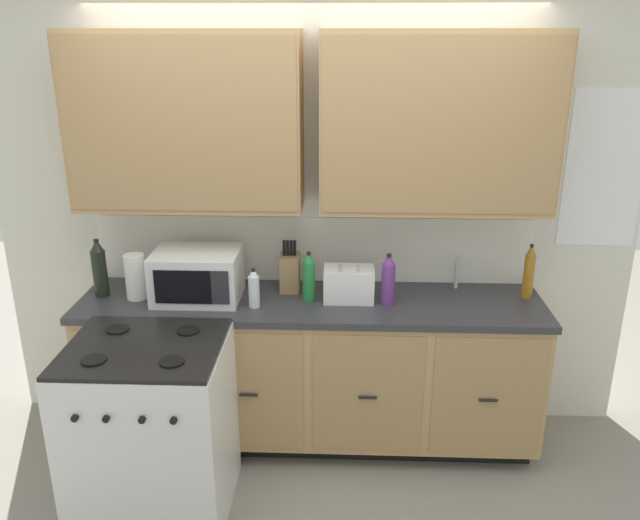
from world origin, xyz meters
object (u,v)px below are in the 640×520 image
object	(u,v)px
toaster	(349,284)
bottle_clear	(254,288)
knife_block	(290,272)
stove_range	(152,429)
bottle_violet	(388,280)
bottle_green	(309,277)
paper_towel_roll	(136,277)
bottle_dark	(99,269)
bottle_amber	(529,272)
microwave	(197,275)

from	to	relation	value
toaster	bottle_clear	world-z (taller)	bottle_clear
knife_block	bottle_clear	size ratio (longest dim) A/B	1.38
stove_range	toaster	xyz separation A→B (m)	(0.98, 0.64, 0.55)
bottle_violet	bottle_clear	size ratio (longest dim) A/B	1.31
bottle_green	stove_range	bearing A→B (deg)	-140.79
bottle_green	bottle_clear	world-z (taller)	bottle_green
stove_range	paper_towel_roll	size ratio (longest dim) A/B	3.65
bottle_dark	bottle_amber	bearing A→B (deg)	1.70
knife_block	bottle_amber	size ratio (longest dim) A/B	0.97
microwave	toaster	bearing A→B (deg)	0.84
stove_range	toaster	world-z (taller)	toaster
knife_block	bottle_amber	bearing A→B (deg)	-2.21
stove_range	bottle_violet	bearing A→B (deg)	26.10
bottle_dark	bottle_green	bearing A→B (deg)	-0.96
bottle_amber	bottle_clear	distance (m)	1.55
bottle_violet	bottle_clear	distance (m)	0.74
toaster	bottle_dark	xyz separation A→B (m)	(-1.42, 0.00, 0.07)
paper_towel_roll	bottle_violet	bearing A→B (deg)	-0.97
paper_towel_roll	bottle_amber	bearing A→B (deg)	2.57
toaster	stove_range	bearing A→B (deg)	-147.08
knife_block	paper_towel_roll	distance (m)	0.88
stove_range	bottle_amber	bearing A→B (deg)	19.60
bottle_violet	bottle_dark	xyz separation A→B (m)	(-1.63, 0.05, 0.02)
bottle_green	bottle_clear	size ratio (longest dim) A/B	1.28
knife_block	bottle_green	xyz separation A→B (m)	(0.12, -0.14, 0.03)
bottle_violet	toaster	bearing A→B (deg)	167.17
toaster	bottle_green	distance (m)	0.23
microwave	knife_block	size ratio (longest dim) A/B	1.55
bottle_green	bottle_dark	bearing A→B (deg)	179.04
bottle_violet	bottle_amber	xyz separation A→B (m)	(0.80, 0.12, 0.01)
paper_towel_roll	bottle_green	bearing A→B (deg)	0.46
bottle_clear	bottle_amber	bearing A→B (deg)	7.27
toaster	bottle_amber	distance (m)	1.02
paper_towel_roll	bottle_amber	world-z (taller)	bottle_amber
knife_block	paper_towel_roll	world-z (taller)	knife_block
knife_block	bottle_violet	distance (m)	0.59
knife_block	bottle_clear	bearing A→B (deg)	-125.45
bottle_dark	bottle_green	xyz separation A→B (m)	(1.19, -0.02, -0.02)
microwave	bottle_amber	bearing A→B (deg)	2.66
bottle_green	bottle_clear	distance (m)	0.31
paper_towel_roll	bottle_clear	xyz separation A→B (m)	(0.68, -0.10, -0.02)
microwave	bottle_amber	world-z (taller)	bottle_amber
bottle_dark	toaster	bearing A→B (deg)	-0.10
toaster	knife_block	bearing A→B (deg)	159.70
bottle_violet	bottle_dark	size ratio (longest dim) A/B	0.87
bottle_amber	microwave	bearing A→B (deg)	-177.34
microwave	bottle_dark	distance (m)	0.56
toaster	paper_towel_roll	world-z (taller)	paper_towel_roll
bottle_violet	bottle_amber	size ratio (longest dim) A/B	0.92
stove_range	bottle_amber	world-z (taller)	bottle_amber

